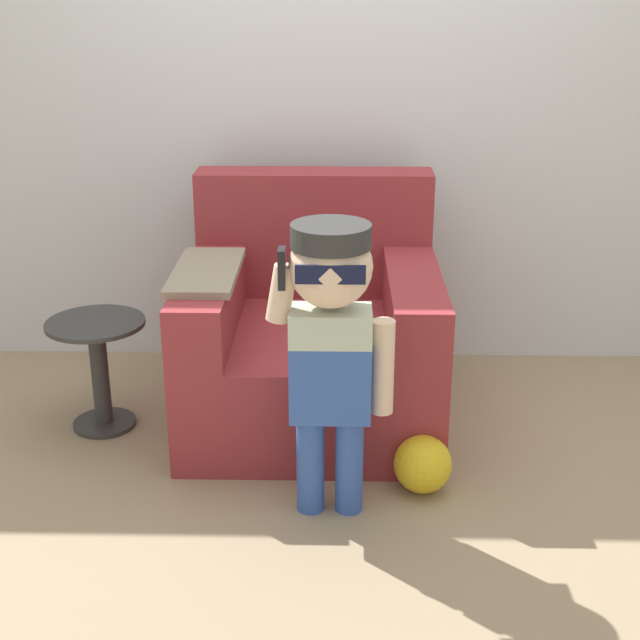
{
  "coord_description": "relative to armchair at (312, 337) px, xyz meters",
  "views": [
    {
      "loc": [
        0.03,
        -3.28,
        1.77
      ],
      "look_at": [
        -0.03,
        -0.21,
        0.58
      ],
      "focal_mm": 50.0,
      "sensor_mm": 36.0,
      "label": 1
    }
  ],
  "objects": [
    {
      "name": "person_child",
      "position": [
        0.09,
        -0.77,
        0.35
      ],
      "size": [
        0.43,
        0.32,
        1.04
      ],
      "color": "#3356AD",
      "rests_on": "ground_plane"
    },
    {
      "name": "side_table",
      "position": [
        -0.87,
        -0.16,
        -0.06
      ],
      "size": [
        0.4,
        0.4,
        0.47
      ],
      "color": "#333333",
      "rests_on": "ground_plane"
    },
    {
      "name": "toy_ball",
      "position": [
        0.43,
        -0.64,
        -0.24
      ],
      "size": [
        0.21,
        0.21,
        0.21
      ],
      "color": "yellow",
      "rests_on": "ground_plane"
    },
    {
      "name": "armchair",
      "position": [
        0.0,
        0.0,
        0.0
      ],
      "size": [
        1.06,
        1.05,
        0.98
      ],
      "color": "maroon",
      "rests_on": "ground_plane"
    },
    {
      "name": "wall_back",
      "position": [
        0.08,
        0.65,
        0.95
      ],
      "size": [
        10.0,
        0.05,
        2.6
      ],
      "color": "silver",
      "rests_on": "ground_plane"
    },
    {
      "name": "ground_plane",
      "position": [
        0.08,
        -0.21,
        -0.35
      ],
      "size": [
        10.0,
        10.0,
        0.0
      ],
      "primitive_type": "plane",
      "color": "#998466"
    }
  ]
}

